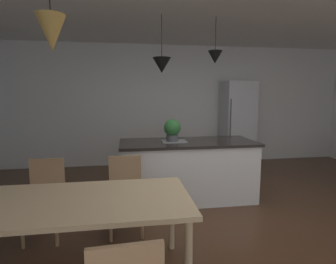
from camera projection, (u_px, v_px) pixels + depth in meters
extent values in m
cube|color=#4C301E|center=(228.00, 231.00, 3.17)|extent=(10.00, 8.40, 0.04)
cube|color=white|center=(177.00, 105.00, 6.18)|extent=(10.00, 0.12, 2.70)
cube|color=#D1B284|center=(70.00, 202.00, 2.17)|extent=(1.98, 0.92, 0.04)
cylinder|color=#D1B284|center=(172.00, 216.00, 2.73)|extent=(0.06, 0.06, 0.72)
cylinder|color=#D1B284|center=(188.00, 260.00, 1.99)|extent=(0.06, 0.06, 0.72)
cube|color=#A87F56|center=(126.00, 197.00, 3.04)|extent=(0.41, 0.41, 0.04)
cube|color=white|center=(126.00, 194.00, 3.03)|extent=(0.37, 0.37, 0.03)
cube|color=#A87F56|center=(125.00, 173.00, 3.18)|extent=(0.38, 0.04, 0.42)
cylinder|color=#A87F56|center=(142.00, 221.00, 2.93)|extent=(0.04, 0.04, 0.41)
cylinder|color=#A87F56|center=(111.00, 224.00, 2.87)|extent=(0.04, 0.04, 0.41)
cylinder|color=#A87F56|center=(140.00, 208.00, 3.26)|extent=(0.04, 0.04, 0.41)
cylinder|color=#A87F56|center=(112.00, 210.00, 3.21)|extent=(0.04, 0.04, 0.41)
cube|color=#A87F56|center=(43.00, 202.00, 2.90)|extent=(0.41, 0.41, 0.04)
cube|color=white|center=(43.00, 199.00, 2.90)|extent=(0.37, 0.37, 0.03)
cube|color=#A87F56|center=(47.00, 176.00, 3.05)|extent=(0.38, 0.04, 0.42)
cylinder|color=#A87F56|center=(56.00, 228.00, 2.79)|extent=(0.04, 0.04, 0.41)
cylinder|color=#A87F56|center=(22.00, 230.00, 2.75)|extent=(0.04, 0.04, 0.41)
cylinder|color=#A87F56|center=(65.00, 214.00, 3.12)|extent=(0.04, 0.04, 0.41)
cylinder|color=#A87F56|center=(34.00, 215.00, 3.08)|extent=(0.04, 0.04, 0.41)
cube|color=white|center=(188.00, 171.00, 4.05)|extent=(1.96, 0.78, 0.88)
cube|color=black|center=(188.00, 143.00, 3.98)|extent=(2.02, 0.84, 0.04)
cube|color=gray|center=(174.00, 141.00, 3.95)|extent=(0.36, 0.30, 0.01)
cube|color=silver|center=(237.00, 124.00, 6.04)|extent=(0.67, 0.64, 1.89)
cylinder|color=#4C4C4C|center=(230.00, 125.00, 5.66)|extent=(0.02, 0.02, 1.14)
cone|color=olive|center=(52.00, 33.00, 2.05)|extent=(0.23, 0.23, 0.28)
cylinder|color=black|center=(162.00, 36.00, 3.72)|extent=(0.01, 0.01, 0.59)
cone|color=black|center=(162.00, 65.00, 3.77)|extent=(0.26, 0.26, 0.21)
cylinder|color=black|center=(216.00, 34.00, 3.83)|extent=(0.01, 0.01, 0.47)
cone|color=black|center=(215.00, 57.00, 3.87)|extent=(0.21, 0.21, 0.18)
cylinder|color=#4C4C51|center=(172.00, 138.00, 3.94)|extent=(0.18, 0.18, 0.10)
sphere|color=#2D6B33|center=(172.00, 128.00, 3.92)|extent=(0.25, 0.25, 0.25)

